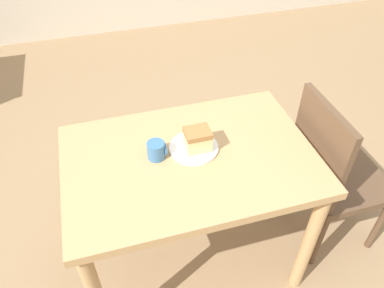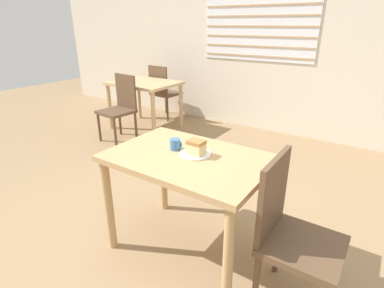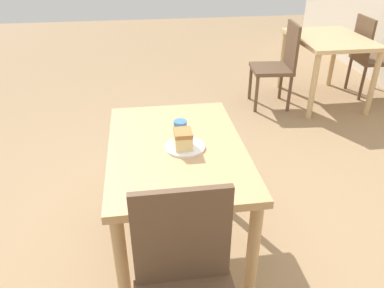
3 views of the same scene
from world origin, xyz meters
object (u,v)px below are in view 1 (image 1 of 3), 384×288
cake_slice (198,139)px  plate (194,148)px  chair_near_window (332,173)px  coffee_mug (157,150)px  dining_table_near (190,176)px

cake_slice → plate: bearing=139.1°
chair_near_window → cake_slice: 0.75m
chair_near_window → coffee_mug: 0.90m
coffee_mug → dining_table_near: bearing=-16.0°
plate → cake_slice: 0.06m
chair_near_window → cake_slice: size_ratio=8.53×
plate → coffee_mug: (-0.16, -0.01, 0.03)m
dining_table_near → plate: (0.03, 0.04, 0.12)m
dining_table_near → plate: size_ratio=4.99×
dining_table_near → cake_slice: (0.04, 0.03, 0.17)m
plate → cake_slice: (0.01, -0.01, 0.05)m
dining_table_near → cake_slice: 0.18m
cake_slice → coffee_mug: size_ratio=1.33×
dining_table_near → chair_near_window: chair_near_window is taller
dining_table_near → coffee_mug: size_ratio=13.06×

